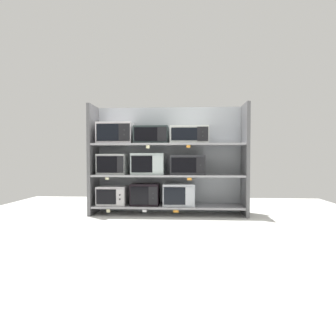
{
  "coord_description": "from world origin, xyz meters",
  "views": [
    {
      "loc": [
        0.28,
        -4.53,
        0.87
      ],
      "look_at": [
        0.0,
        0.0,
        0.72
      ],
      "focal_mm": 31.51,
      "sensor_mm": 36.0,
      "label": 1
    }
  ],
  "objects": [
    {
      "name": "microwave_7",
      "position": [
        -0.26,
        -0.0,
        1.23
      ],
      "size": [
        0.51,
        0.38,
        0.26
      ],
      "color": "#273233",
      "rests_on": "shelf_2"
    },
    {
      "name": "ground",
      "position": [
        0.0,
        -1.0,
        -0.01
      ],
      "size": [
        6.29,
        6.0,
        0.02
      ],
      "primitive_type": "cube",
      "color": "silver"
    },
    {
      "name": "price_tag_0",
      "position": [
        -0.88,
        -0.24,
        0.09
      ],
      "size": [
        0.06,
        0.0,
        0.05
      ],
      "primitive_type": "cube",
      "color": "beige"
    },
    {
      "name": "shelf_0",
      "position": [
        0.0,
        0.0,
        0.13
      ],
      "size": [
        2.29,
        0.47,
        0.03
      ],
      "primitive_type": "cube",
      "color": "#99999E",
      "rests_on": "ground"
    },
    {
      "name": "microwave_1",
      "position": [
        -0.36,
        -0.0,
        0.31
      ],
      "size": [
        0.43,
        0.34,
        0.33
      ],
      "color": "black",
      "rests_on": "shelf_0"
    },
    {
      "name": "price_tag_3",
      "position": [
        -0.89,
        -0.24,
        0.57
      ],
      "size": [
        0.05,
        0.0,
        0.03
      ],
      "primitive_type": "cube",
      "color": "beige"
    },
    {
      "name": "shelf_2",
      "position": [
        0.0,
        0.0,
        1.08
      ],
      "size": [
        2.29,
        0.47,
        0.03
      ],
      "primitive_type": "cube",
      "color": "#99999E"
    },
    {
      "name": "microwave_2",
      "position": [
        0.17,
        -0.0,
        0.31
      ],
      "size": [
        0.48,
        0.39,
        0.33
      ],
      "color": "#B3B8C0",
      "rests_on": "shelf_0"
    },
    {
      "name": "microwave_4",
      "position": [
        -0.3,
        -0.0,
        0.78
      ],
      "size": [
        0.5,
        0.41,
        0.33
      ],
      "color": "#B0BEBC",
      "rests_on": "shelf_1"
    },
    {
      "name": "upright_left",
      "position": [
        -1.17,
        0.0,
        0.85
      ],
      "size": [
        0.05,
        0.47,
        1.69
      ],
      "primitive_type": "cube",
      "color": "#5B5B5E",
      "rests_on": "ground"
    },
    {
      "name": "upright_right",
      "position": [
        1.17,
        0.0,
        0.85
      ],
      "size": [
        0.05,
        0.47,
        1.69
      ],
      "primitive_type": "cube",
      "color": "#5B5B5E",
      "rests_on": "ground"
    },
    {
      "name": "back_panel",
      "position": [
        0.0,
        0.26,
        0.85
      ],
      "size": [
        2.49,
        0.04,
        1.69
      ],
      "primitive_type": "cube",
      "color": "#9EA3A8",
      "rests_on": "ground"
    },
    {
      "name": "microwave_0",
      "position": [
        -0.86,
        -0.0,
        0.29
      ],
      "size": [
        0.44,
        0.41,
        0.29
      ],
      "color": "#B7B4B6",
      "rests_on": "shelf_0"
    },
    {
      "name": "price_tag_5",
      "position": [
        -0.28,
        -0.24,
        1.04
      ],
      "size": [
        0.05,
        0.0,
        0.05
      ],
      "primitive_type": "cube",
      "color": "beige"
    },
    {
      "name": "microwave_6",
      "position": [
        -0.82,
        -0.0,
        1.26
      ],
      "size": [
        0.54,
        0.38,
        0.32
      ],
      "color": "silver",
      "rests_on": "shelf_2"
    },
    {
      "name": "shelf_1",
      "position": [
        0.0,
        0.0,
        0.61
      ],
      "size": [
        2.29,
        0.47,
        0.03
      ],
      "primitive_type": "cube",
      "color": "#99999E"
    },
    {
      "name": "microwave_5",
      "position": [
        0.3,
        -0.0,
        0.77
      ],
      "size": [
        0.52,
        0.39,
        0.3
      ],
      "color": "#2E2F34",
      "rests_on": "shelf_1"
    },
    {
      "name": "price_tag_2",
      "position": [
        0.13,
        -0.24,
        0.09
      ],
      "size": [
        0.08,
        0.0,
        0.04
      ],
      "primitive_type": "cube",
      "color": "orange"
    },
    {
      "name": "microwave_8",
      "position": [
        0.33,
        -0.0,
        1.23
      ],
      "size": [
        0.58,
        0.37,
        0.26
      ],
      "color": "silver",
      "rests_on": "shelf_2"
    },
    {
      "name": "price_tag_4",
      "position": [
        0.33,
        -0.24,
        0.57
      ],
      "size": [
        0.06,
        0.0,
        0.04
      ],
      "primitive_type": "cube",
      "color": "orange"
    },
    {
      "name": "microwave_3",
      "position": [
        -0.87,
        -0.0,
        0.78
      ],
      "size": [
        0.44,
        0.35,
        0.32
      ],
      "color": "#BABDBC",
      "rests_on": "shelf_1"
    },
    {
      "name": "price_tag_1",
      "position": [
        -0.33,
        -0.24,
        0.09
      ],
      "size": [
        0.06,
        0.0,
        0.03
      ],
      "primitive_type": "cube",
      "color": "white"
    },
    {
      "name": "price_tag_6",
      "position": [
        0.31,
        -0.24,
        1.04
      ],
      "size": [
        0.06,
        0.0,
        0.04
      ],
      "primitive_type": "cube",
      "color": "orange"
    }
  ]
}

